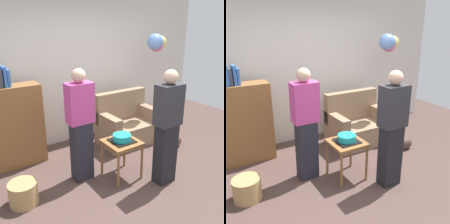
# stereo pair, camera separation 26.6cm
# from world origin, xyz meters

# --- Properties ---
(ground_plane) EXTENTS (8.00, 8.00, 0.00)m
(ground_plane) POSITION_xyz_m (0.00, 0.00, 0.00)
(ground_plane) COLOR #4C3833
(wall_back) EXTENTS (6.00, 0.10, 2.70)m
(wall_back) POSITION_xyz_m (0.00, 2.05, 1.35)
(wall_back) COLOR silver
(wall_back) RESTS_ON ground_plane
(couch) EXTENTS (1.10, 0.70, 0.96)m
(couch) POSITION_xyz_m (0.73, 1.33, 0.34)
(couch) COLOR #8C7054
(couch) RESTS_ON ground_plane
(bookshelf) EXTENTS (0.80, 0.36, 1.61)m
(bookshelf) POSITION_xyz_m (-1.21, 1.64, 0.68)
(bookshelf) COLOR brown
(bookshelf) RESTS_ON ground_plane
(side_table) EXTENTS (0.48, 0.48, 0.58)m
(side_table) POSITION_xyz_m (-0.07, 0.40, 0.49)
(side_table) COLOR brown
(side_table) RESTS_ON ground_plane
(birthday_cake) EXTENTS (0.32, 0.32, 0.17)m
(birthday_cake) POSITION_xyz_m (-0.07, 0.40, 0.63)
(birthday_cake) COLOR black
(birthday_cake) RESTS_ON side_table
(person_blowing_candles) EXTENTS (0.36, 0.22, 1.63)m
(person_blowing_candles) POSITION_xyz_m (-0.56, 0.70, 0.83)
(person_blowing_candles) COLOR #23232D
(person_blowing_candles) RESTS_ON ground_plane
(person_holding_cake) EXTENTS (0.36, 0.22, 1.63)m
(person_holding_cake) POSITION_xyz_m (0.37, -0.04, 0.83)
(person_holding_cake) COLOR black
(person_holding_cake) RESTS_ON ground_plane
(wicker_basket) EXTENTS (0.36, 0.36, 0.30)m
(wicker_basket) POSITION_xyz_m (-1.46, 0.60, 0.15)
(wicker_basket) COLOR #A88451
(wicker_basket) RESTS_ON ground_plane
(handbag) EXTENTS (0.28, 0.14, 0.20)m
(handbag) POSITION_xyz_m (1.33, 0.61, 0.10)
(handbag) COLOR #473328
(handbag) RESTS_ON ground_plane
(balloon_bunch) EXTENTS (0.45, 0.34, 2.00)m
(balloon_bunch) POSITION_xyz_m (1.41, 1.32, 1.83)
(balloon_bunch) COLOR silver
(balloon_bunch) RESTS_ON ground_plane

